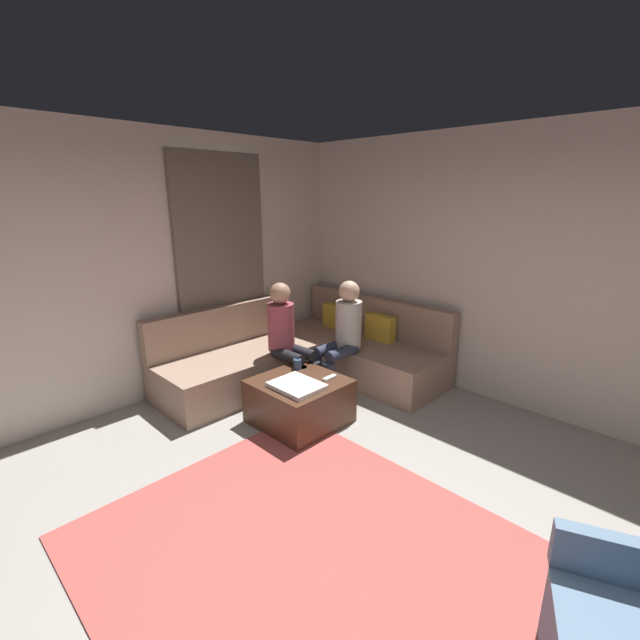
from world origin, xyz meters
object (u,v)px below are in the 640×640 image
Objects in this scene: game_remote at (330,378)px; person_on_couch_back at (342,332)px; sectional_couch at (307,355)px; ottoman at (299,401)px; person_on_couch_side at (287,335)px; coffee_mug at (297,364)px.

person_on_couch_back reaches higher than game_remote.
sectional_couch reaches higher than ottoman.
sectional_couch is at bearing 148.30° from game_remote.
person_on_couch_side is at bearing 54.82° from person_on_couch_back.
game_remote is at bearing -31.70° from sectional_couch.
game_remote is at bearing 122.26° from person_on_couch_back.
coffee_mug is at bearing 87.02° from person_on_couch_back.
person_on_couch_side is (0.15, -0.43, 0.38)m from sectional_couch.
sectional_couch is 1.01m from ottoman.
ottoman is 0.63× the size of person_on_couch_back.
person_on_couch_side is (-0.71, 0.10, 0.23)m from game_remote.
ottoman is at bearing 58.54° from person_on_couch_side.
person_on_couch_side is (-0.31, 0.14, 0.19)m from coffee_mug.
sectional_couch is 0.75m from coffee_mug.
sectional_couch reaches higher than game_remote.
person_on_couch_side is at bearing 148.54° from ottoman.
game_remote is at bearing 81.78° from person_on_couch_side.
person_on_couch_back is 0.59m from person_on_couch_side.
person_on_couch_back reaches higher than sectional_couch.
sectional_couch is at bearing 132.04° from ottoman.
person_on_couch_back is at bearing 122.26° from game_remote.
coffee_mug is 0.63× the size of game_remote.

